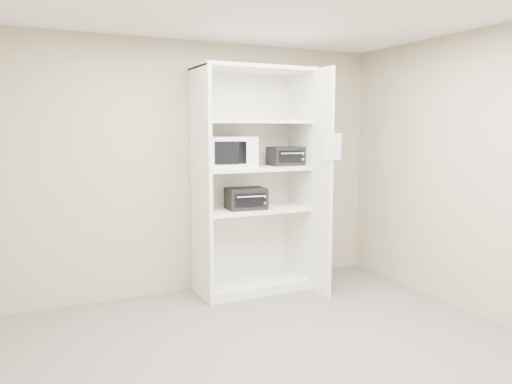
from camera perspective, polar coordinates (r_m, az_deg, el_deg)
name	(u,v)px	position (r m, az deg, el deg)	size (l,w,h in m)	color
floor	(274,365)	(3.99, 2.03, -19.16)	(4.50, 4.00, 0.01)	#66635A
wall_back	(189,168)	(5.45, -7.63, 2.72)	(4.50, 0.02, 2.70)	tan
wall_right	(493,176)	(5.05, 25.45, 1.71)	(0.02, 4.00, 2.70)	tan
shelving_unit	(257,188)	(5.44, 0.07, 0.45)	(1.24, 0.92, 2.42)	white
microwave	(228,152)	(5.29, -3.19, 4.60)	(0.54, 0.41, 0.32)	white
toaster_oven_upper	(285,156)	(5.55, 3.38, 4.12)	(0.36, 0.27, 0.20)	black
toaster_oven_lower	(246,198)	(5.34, -1.17, -0.74)	(0.41, 0.31, 0.23)	black
paper_sign	(333,147)	(5.13, 8.74, 5.13)	(0.21, 0.01, 0.26)	white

